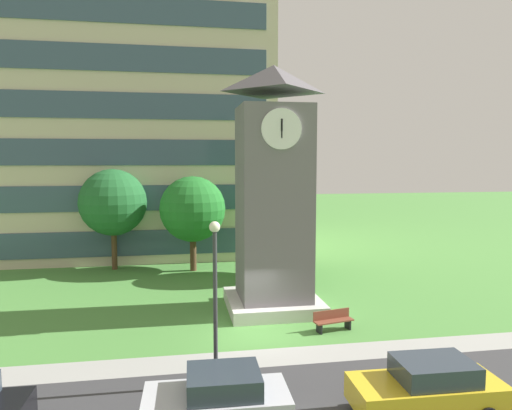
{
  "coord_description": "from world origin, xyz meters",
  "views": [
    {
      "loc": [
        -3.32,
        -19.3,
        7.46
      ],
      "look_at": [
        0.7,
        4.24,
        5.17
      ],
      "focal_mm": 32.87,
      "sensor_mm": 36.0,
      "label": 1
    }
  ],
  "objects_px": {
    "street_lamp": "(215,284)",
    "parked_car_silver": "(218,400)",
    "tree_near_tower": "(193,209)",
    "parked_car_yellow": "(428,388)",
    "tree_streetside": "(278,217)",
    "park_bench": "(333,320)",
    "clock_tower": "(273,201)",
    "tree_by_building": "(113,203)"
  },
  "relations": [
    {
      "from": "park_bench",
      "to": "parked_car_yellow",
      "type": "distance_m",
      "value": 7.12
    },
    {
      "from": "parked_car_silver",
      "to": "clock_tower",
      "type": "bearing_deg",
      "value": 70.23
    },
    {
      "from": "street_lamp",
      "to": "park_bench",
      "type": "bearing_deg",
      "value": 37.22
    },
    {
      "from": "tree_by_building",
      "to": "parked_car_silver",
      "type": "distance_m",
      "value": 21.42
    },
    {
      "from": "park_bench",
      "to": "parked_car_silver",
      "type": "distance_m",
      "value": 8.82
    },
    {
      "from": "parked_car_silver",
      "to": "street_lamp",
      "type": "bearing_deg",
      "value": 86.76
    },
    {
      "from": "park_bench",
      "to": "parked_car_yellow",
      "type": "bearing_deg",
      "value": -86.43
    },
    {
      "from": "street_lamp",
      "to": "tree_by_building",
      "type": "bearing_deg",
      "value": 107.01
    },
    {
      "from": "clock_tower",
      "to": "parked_car_silver",
      "type": "bearing_deg",
      "value": -109.77
    },
    {
      "from": "tree_by_building",
      "to": "parked_car_silver",
      "type": "height_order",
      "value": "tree_by_building"
    },
    {
      "from": "park_bench",
      "to": "parked_car_silver",
      "type": "xyz_separation_m",
      "value": [
        -5.64,
        -6.77,
        0.4
      ]
    },
    {
      "from": "street_lamp",
      "to": "parked_car_yellow",
      "type": "distance_m",
      "value": 7.1
    },
    {
      "from": "tree_near_tower",
      "to": "parked_car_yellow",
      "type": "bearing_deg",
      "value": -72.63
    },
    {
      "from": "tree_near_tower",
      "to": "tree_by_building",
      "type": "height_order",
      "value": "tree_by_building"
    },
    {
      "from": "park_bench",
      "to": "tree_streetside",
      "type": "relative_size",
      "value": 0.31
    },
    {
      "from": "clock_tower",
      "to": "tree_near_tower",
      "type": "bearing_deg",
      "value": 112.36
    },
    {
      "from": "park_bench",
      "to": "street_lamp",
      "type": "bearing_deg",
      "value": -142.78
    },
    {
      "from": "clock_tower",
      "to": "tree_by_building",
      "type": "relative_size",
      "value": 1.75
    },
    {
      "from": "tree_streetside",
      "to": "parked_car_silver",
      "type": "relative_size",
      "value": 1.5
    },
    {
      "from": "clock_tower",
      "to": "tree_streetside",
      "type": "height_order",
      "value": "clock_tower"
    },
    {
      "from": "tree_near_tower",
      "to": "tree_streetside",
      "type": "relative_size",
      "value": 1.05
    },
    {
      "from": "street_lamp",
      "to": "tree_streetside",
      "type": "xyz_separation_m",
      "value": [
        5.1,
        13.84,
        0.45
      ]
    },
    {
      "from": "tree_streetside",
      "to": "tree_by_building",
      "type": "distance_m",
      "value": 11.29
    },
    {
      "from": "clock_tower",
      "to": "park_bench",
      "type": "distance_m",
      "value": 6.35
    },
    {
      "from": "tree_by_building",
      "to": "parked_car_yellow",
      "type": "distance_m",
      "value": 23.95
    },
    {
      "from": "parked_car_yellow",
      "to": "clock_tower",
      "type": "bearing_deg",
      "value": 102.91
    },
    {
      "from": "clock_tower",
      "to": "parked_car_yellow",
      "type": "height_order",
      "value": "clock_tower"
    },
    {
      "from": "park_bench",
      "to": "parked_car_silver",
      "type": "height_order",
      "value": "parked_car_silver"
    },
    {
      "from": "street_lamp",
      "to": "tree_near_tower",
      "type": "xyz_separation_m",
      "value": [
        -0.14,
        16.52,
        0.74
      ]
    },
    {
      "from": "clock_tower",
      "to": "parked_car_yellow",
      "type": "xyz_separation_m",
      "value": [
        2.41,
        -10.53,
        -4.57
      ]
    },
    {
      "from": "street_lamp",
      "to": "tree_by_building",
      "type": "distance_m",
      "value": 18.66
    },
    {
      "from": "tree_streetside",
      "to": "parked_car_silver",
      "type": "bearing_deg",
      "value": -107.71
    },
    {
      "from": "tree_near_tower",
      "to": "tree_by_building",
      "type": "distance_m",
      "value": 5.48
    },
    {
      "from": "tree_near_tower",
      "to": "parked_car_yellow",
      "type": "height_order",
      "value": "tree_near_tower"
    },
    {
      "from": "parked_car_silver",
      "to": "parked_car_yellow",
      "type": "distance_m",
      "value": 6.09
    },
    {
      "from": "tree_by_building",
      "to": "parked_car_yellow",
      "type": "bearing_deg",
      "value": -61.24
    },
    {
      "from": "clock_tower",
      "to": "tree_near_tower",
      "type": "relative_size",
      "value": 1.88
    },
    {
      "from": "clock_tower",
      "to": "street_lamp",
      "type": "relative_size",
      "value": 2.18
    },
    {
      "from": "tree_near_tower",
      "to": "tree_streetside",
      "type": "height_order",
      "value": "tree_near_tower"
    },
    {
      "from": "parked_car_silver",
      "to": "parked_car_yellow",
      "type": "bearing_deg",
      "value": -3.08
    },
    {
      "from": "street_lamp",
      "to": "parked_car_silver",
      "type": "height_order",
      "value": "street_lamp"
    },
    {
      "from": "street_lamp",
      "to": "tree_near_tower",
      "type": "height_order",
      "value": "tree_near_tower"
    }
  ]
}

